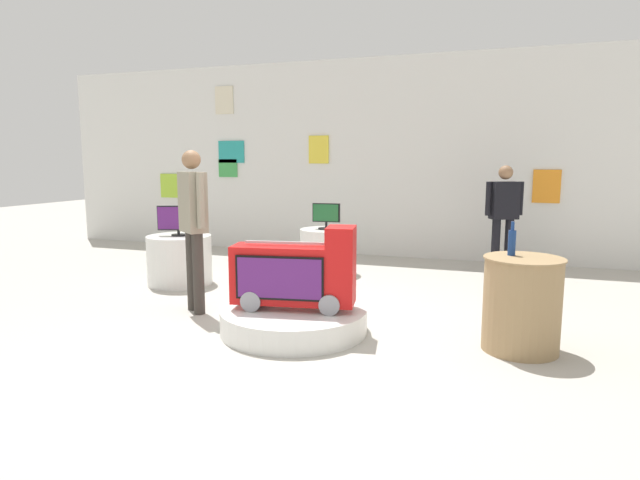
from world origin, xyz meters
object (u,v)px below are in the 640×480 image
Objects in this scene: bottle_on_side_table at (512,242)px; tv_on_left_rear at (326,216)px; main_display_pedestal at (294,320)px; shopper_browsing_near_truck at (504,212)px; display_pedestal_left_rear at (326,251)px; display_pedestal_center_rear at (180,260)px; shopper_browsing_rear at (193,218)px; novelty_firetruck_tv at (296,275)px; tv_on_center_rear at (178,219)px; side_table_round at (522,303)px.

tv_on_left_rear is at bearing 135.79° from bottle_on_side_table.
shopper_browsing_near_truck reaches higher than main_display_pedestal.
shopper_browsing_near_truck is at bearing 15.78° from display_pedestal_left_rear.
bottle_on_side_table is (4.17, -1.16, 0.62)m from display_pedestal_center_rear.
shopper_browsing_rear is (-0.72, -2.40, 0.71)m from display_pedestal_left_rear.
bottle_on_side_table is (2.52, -2.45, 0.62)m from display_pedestal_left_rear.
main_display_pedestal is 2.62m from display_pedestal_center_rear.
tv_on_center_rear reaches higher than novelty_firetruck_tv.
display_pedestal_left_rear is 2.57× the size of bottle_on_side_table.
display_pedestal_left_rear is at bearing 136.08° from side_table_round.
side_table_round is 3.41m from shopper_browsing_rear.
display_pedestal_left_rear is 0.93× the size of side_table_round.
tv_on_center_rear is (-2.21, 1.39, 0.76)m from main_display_pedestal.
side_table_round is at bearing 4.47° from main_display_pedestal.
bottle_on_side_table is 3.24m from shopper_browsing_rear.
tv_on_left_rear is 2.55m from shopper_browsing_near_truck.
display_pedestal_center_rear is 0.55m from tv_on_center_rear.
display_pedestal_center_rear is at bearing -142.04° from tv_on_left_rear.
novelty_firetruck_tv is 1.99m from bottle_on_side_table.
shopper_browsing_near_truck reaches higher than novelty_firetruck_tv.
bottle_on_side_table reaches higher than side_table_round.
tv_on_left_rear is 0.26× the size of shopper_browsing_near_truck.
display_pedestal_left_rear is 2.17m from tv_on_center_rear.
tv_on_center_rear is at bearing -141.90° from display_pedestal_left_rear.
bottle_on_side_table reaches higher than display_pedestal_left_rear.
shopper_browsing_near_truck is 4.43m from shopper_browsing_rear.
display_pedestal_left_rear is 3.57m from bottle_on_side_table.
novelty_firetruck_tv is 2.06m from side_table_round.
display_pedestal_left_rear is at bearing 84.33° from tv_on_left_rear.
shopper_browsing_near_truck is at bearing 15.86° from tv_on_left_rear.
tv_on_left_rear is 0.48× the size of display_pedestal_center_rear.
main_display_pedestal is 2.70× the size of tv_on_center_rear.
tv_on_left_rear is at bearing 102.12° from novelty_firetruck_tv.
tv_on_center_rear is 0.33× the size of shopper_browsing_near_truck.
main_display_pedestal is 4.74× the size of bottle_on_side_table.
bottle_on_side_table reaches higher than display_pedestal_center_rear.
main_display_pedestal is 0.81× the size of shopper_browsing_rear.
display_pedestal_left_rear is (-0.55, 2.69, 0.21)m from main_display_pedestal.
novelty_firetruck_tv is 2.64m from display_pedestal_center_rear.
novelty_firetruck_tv reaches higher than display_pedestal_center_rear.
main_display_pedestal is at bearing -119.32° from shopper_browsing_near_truck.
main_display_pedestal is at bearing -173.16° from bottle_on_side_table.
display_pedestal_center_rear is at bearing 71.02° from tv_on_center_rear.
tv_on_left_rear reaches higher than display_pedestal_left_rear.
bottle_on_side_table is at bearing -44.21° from tv_on_left_rear.
shopper_browsing_near_truck reaches higher than tv_on_left_rear.
shopper_browsing_rear is (-0.72, -2.39, 0.18)m from tv_on_left_rear.
shopper_browsing_near_truck is (-0.07, 3.15, -0.02)m from bottle_on_side_table.
main_display_pedestal is 1.67× the size of display_pedestal_center_rear.
tv_on_left_rear is at bearing 136.13° from side_table_round.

